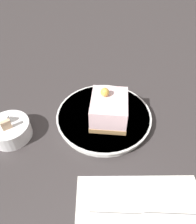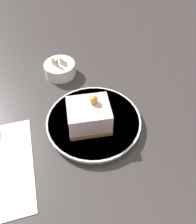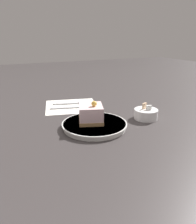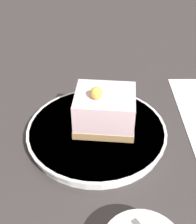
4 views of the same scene
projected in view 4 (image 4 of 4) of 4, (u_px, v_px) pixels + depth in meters
name	position (u px, v px, depth m)	size (l,w,h in m)	color
ground_plane	(96.00, 134.00, 0.52)	(4.00, 4.00, 0.00)	#383333
plate	(100.00, 131.00, 0.50)	(0.22, 0.22, 0.02)	silver
cake_slice	(105.00, 111.00, 0.49)	(0.12, 0.11, 0.08)	#AD8451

